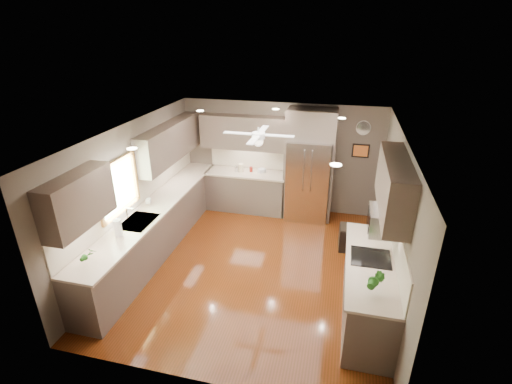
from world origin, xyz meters
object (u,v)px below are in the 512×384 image
at_px(potted_plant_right, 376,281).
at_px(paper_towel, 118,228).
at_px(canister_d, 251,169).
at_px(canister_c, 241,168).
at_px(microwave, 384,221).
at_px(potted_plant_left, 88,254).
at_px(stool, 350,238).
at_px(bowl, 262,172).
at_px(soap_bottle, 149,201).
at_px(canister_b, 237,169).
at_px(refrigerator, 309,168).

height_order(potted_plant_right, paper_towel, potted_plant_right).
bearing_deg(canister_d, canister_c, -166.77).
bearing_deg(canister_c, microwave, -43.61).
height_order(canister_c, potted_plant_left, potted_plant_left).
bearing_deg(microwave, stool, 102.85).
bearing_deg(bowl, potted_plant_left, -111.70).
height_order(bowl, stool, bowl).
relative_size(soap_bottle, paper_towel, 0.57).
relative_size(canister_c, soap_bottle, 1.10).
relative_size(microwave, stool, 1.14).
xyz_separation_m(canister_c, canister_d, (0.23, 0.05, -0.03)).
relative_size(soap_bottle, potted_plant_right, 0.57).
relative_size(canister_b, stool, 0.31).
distance_m(canister_c, microwave, 4.00).
xyz_separation_m(potted_plant_left, refrigerator, (2.66, 3.93, 0.10)).
height_order(bowl, refrigerator, refrigerator).
relative_size(potted_plant_left, refrigerator, 0.12).
distance_m(potted_plant_left, potted_plant_right, 3.89).
bearing_deg(refrigerator, canister_d, 176.23).
xyz_separation_m(canister_d, microwave, (2.65, -2.80, 0.48)).
height_order(canister_d, stool, canister_d).
bearing_deg(paper_towel, bowl, 63.52).
height_order(microwave, paper_towel, microwave).
bearing_deg(bowl, soap_bottle, -128.87).
bearing_deg(refrigerator, stool, -50.02).
height_order(canister_b, bowl, canister_b).
bearing_deg(soap_bottle, canister_c, 59.77).
height_order(potted_plant_left, stool, potted_plant_left).
bearing_deg(refrigerator, soap_bottle, -143.61).
xyz_separation_m(canister_d, refrigerator, (1.33, -0.09, 0.19)).
xyz_separation_m(bowl, microwave, (2.40, -2.77, 0.51)).
bearing_deg(canister_b, soap_bottle, -118.31).
height_order(potted_plant_right, microwave, microwave).
distance_m(soap_bottle, microwave, 4.16).
relative_size(bowl, microwave, 0.38).
bearing_deg(stool, canister_c, 154.69).
height_order(potted_plant_left, microwave, microwave).
relative_size(potted_plant_left, bowl, 1.43).
height_order(bowl, paper_towel, paper_towel).
height_order(canister_b, potted_plant_right, potted_plant_right).
distance_m(bowl, microwave, 3.70).
bearing_deg(bowl, canister_b, -176.19).
distance_m(canister_d, refrigerator, 1.34).
relative_size(refrigerator, microwave, 4.45).
distance_m(canister_c, soap_bottle, 2.39).
relative_size(potted_plant_left, paper_towel, 0.94).
distance_m(microwave, paper_towel, 4.05).
distance_m(soap_bottle, stool, 3.91).
bearing_deg(stool, microwave, -77.15).
distance_m(canister_c, potted_plant_right, 4.59).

